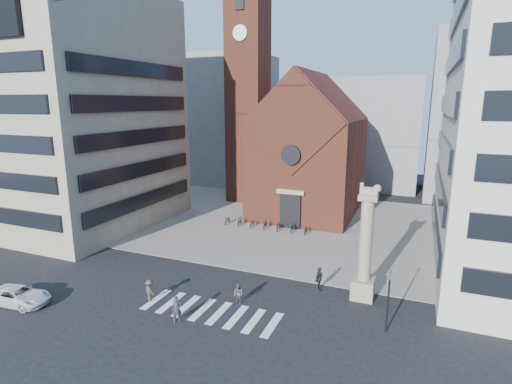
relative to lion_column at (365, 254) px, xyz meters
The scene contains 23 objects.
ground 11.01m from the lion_column, 163.32° to the right, with size 120.00×120.00×0.00m, color black.
piazza 19.18m from the lion_column, 122.03° to the left, with size 46.00×30.00×0.05m, color gray.
zebra_crossing 11.72m from the lion_column, 147.61° to the right, with size 10.20×3.20×0.01m, color white, non-canonical shape.
church 24.62m from the lion_column, 114.43° to the left, with size 12.00×16.65×18.00m.
campanile 34.29m from the lion_column, 128.68° to the left, with size 5.50×5.50×31.20m.
building_left 36.01m from the lion_column, 168.37° to the left, with size 18.00×20.00×26.00m, color gray.
bg_block_left 48.23m from the lion_column, 129.04° to the left, with size 16.00×14.00×22.00m, color gray.
bg_block_mid 42.55m from the lion_column, 95.45° to the left, with size 14.00×12.00×18.00m, color gray.
bg_block_right 41.69m from the lion_column, 72.91° to the left, with size 16.00×14.00×24.00m, color gray.
lion_column is the anchor object (origin of this frame).
traffic_light 4.62m from the lion_column, 63.54° to the right, with size 0.13×0.16×4.30m.
white_car 25.07m from the lion_column, 155.56° to the right, with size 2.11×4.59×1.27m, color silver.
pedestrian_0 13.73m from the lion_column, 143.60° to the right, with size 0.65×0.43×1.79m, color #312E40.
pedestrian_1 9.58m from the lion_column, 152.18° to the right, with size 0.74×0.58×1.53m, color #5A4B48.
pedestrian_2 4.15m from the lion_column, behind, with size 1.10×0.46×1.87m, color #2C2B33.
pedestrian_3 15.85m from the lion_column, 156.11° to the right, with size 1.05×0.60×1.62m, color #44362D.
scooter_0 21.65m from the lion_column, 144.03° to the left, with size 0.62×1.78×0.93m, color black.
scooter_1 20.39m from the lion_column, 141.37° to the left, with size 0.49×1.72×1.04m, color black.
scooter_2 19.19m from the lion_column, 138.36° to the left, with size 0.62×1.78×0.93m, color black.
scooter_3 18.04m from the lion_column, 134.94° to the left, with size 0.49×1.72×1.04m, color black.
scooter_4 16.97m from the lion_column, 131.07° to the left, with size 0.62×1.78×0.93m, color black.
scooter_5 15.98m from the lion_column, 126.68° to the left, with size 0.49×1.72×1.04m, color black.
scooter_6 15.10m from the lion_column, 121.72° to the left, with size 0.62×1.78×0.93m, color black.
Camera 1 is at (13.02, -25.05, 14.20)m, focal length 28.00 mm.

